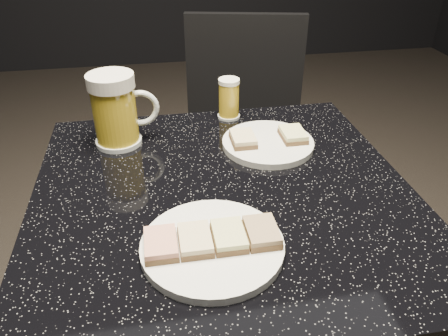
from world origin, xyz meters
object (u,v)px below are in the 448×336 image
at_px(plate_large, 212,246).
at_px(beer_mug, 116,110).
at_px(table, 224,283).
at_px(chair, 243,130).
at_px(beer_tumbler, 229,99).
at_px(plate_small, 268,143).

bearing_deg(plate_large, beer_mug, 111.59).
height_order(table, chair, chair).
relative_size(plate_large, table, 0.30).
height_order(table, beer_tumbler, beer_tumbler).
xyz_separation_m(plate_small, table, (-0.12, -0.15, -0.25)).
height_order(beer_mug, beer_tumbler, beer_mug).
bearing_deg(beer_mug, plate_large, -68.41).
bearing_deg(plate_large, table, 73.51).
xyz_separation_m(plate_small, chair, (0.07, 0.55, -0.26)).
relative_size(plate_large, chair, 0.25).
height_order(beer_tumbler, chair, chair).
bearing_deg(plate_large, beer_tumbler, 76.41).
relative_size(plate_large, plate_small, 1.12).
relative_size(table, beer_tumbler, 7.65).
xyz_separation_m(beer_tumbler, chair, (0.13, 0.39, -0.30)).
bearing_deg(plate_small, beer_tumbler, 109.72).
height_order(plate_small, beer_tumbler, beer_tumbler).
distance_m(plate_small, table, 0.32).
height_order(plate_small, chair, chair).
bearing_deg(beer_mug, table, -48.94).
height_order(plate_large, plate_small, same).
xyz_separation_m(plate_large, table, (0.05, 0.15, -0.25)).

